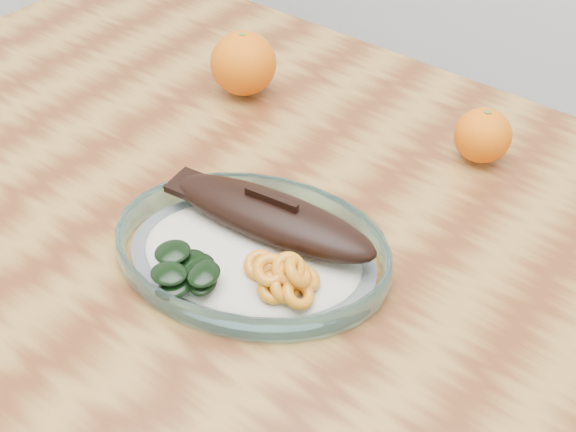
% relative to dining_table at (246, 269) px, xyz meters
% --- Properties ---
extents(dining_table, '(1.20, 0.80, 0.75)m').
position_rel_dining_table_xyz_m(dining_table, '(0.00, 0.00, 0.00)').
color(dining_table, brown).
rests_on(dining_table, ground).
extents(plated_meal, '(0.65, 0.65, 0.08)m').
position_rel_dining_table_xyz_m(plated_meal, '(0.06, -0.06, 0.12)').
color(plated_meal, white).
rests_on(plated_meal, dining_table).
extents(orange_left, '(0.09, 0.09, 0.09)m').
position_rel_dining_table_xyz_m(orange_left, '(-0.15, 0.18, 0.14)').
color(orange_left, '#E16404').
rests_on(orange_left, dining_table).
extents(orange_right, '(0.07, 0.07, 0.07)m').
position_rel_dining_table_xyz_m(orange_right, '(0.17, 0.24, 0.13)').
color(orange_right, '#E16404').
rests_on(orange_right, dining_table).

